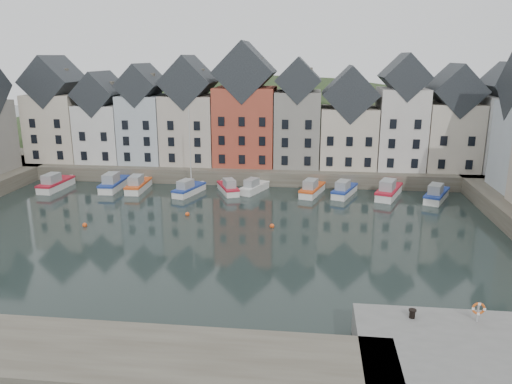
% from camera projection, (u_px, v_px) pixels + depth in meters
% --- Properties ---
extents(ground, '(260.00, 260.00, 0.00)m').
position_uv_depth(ground, '(207.00, 242.00, 49.06)').
color(ground, black).
rests_on(ground, ground).
extents(far_quay, '(90.00, 16.00, 2.00)m').
position_uv_depth(far_quay, '(247.00, 167.00, 77.54)').
color(far_quay, '#4C463A').
rests_on(far_quay, ground).
extents(hillside, '(153.60, 70.40, 64.00)m').
position_uv_depth(hillside, '(263.00, 227.00, 107.46)').
color(hillside, '#233118').
rests_on(hillside, ground).
extents(far_terrace, '(72.37, 8.16, 17.78)m').
position_uv_depth(far_terrace, '(267.00, 118.00, 73.19)').
color(far_terrace, beige).
rests_on(far_terrace, far_quay).
extents(mooring_buoys, '(20.50, 5.50, 0.50)m').
position_uv_depth(mooring_buoys, '(181.00, 222.00, 54.57)').
color(mooring_buoys, '#DA4D19').
rests_on(mooring_buoys, ground).
extents(boat_a, '(2.47, 6.79, 2.56)m').
position_uv_depth(boat_a, '(55.00, 184.00, 68.15)').
color(boat_a, silver).
rests_on(boat_a, ground).
extents(boat_b, '(2.26, 6.89, 2.63)m').
position_uv_depth(boat_b, '(114.00, 184.00, 68.18)').
color(boat_b, silver).
rests_on(boat_b, ground).
extents(boat_c, '(2.17, 6.45, 2.46)m').
position_uv_depth(boat_c, '(138.00, 185.00, 67.55)').
color(boat_c, silver).
rests_on(boat_c, ground).
extents(boat_d, '(3.53, 6.20, 11.31)m').
position_uv_depth(boat_d, '(188.00, 189.00, 65.72)').
color(boat_d, silver).
rests_on(boat_d, ground).
extents(boat_e, '(3.92, 5.98, 2.20)m').
position_uv_depth(boat_e, '(228.00, 188.00, 66.46)').
color(boat_e, silver).
rests_on(boat_e, ground).
extents(boat_f, '(3.68, 5.79, 2.13)m').
position_uv_depth(boat_f, '(254.00, 187.00, 66.86)').
color(boat_f, silver).
rests_on(boat_f, ground).
extents(boat_g, '(3.60, 6.51, 2.39)m').
position_uv_depth(boat_g, '(312.00, 189.00, 65.58)').
color(boat_g, silver).
rests_on(boat_g, ground).
extents(boat_h, '(3.85, 6.36, 2.34)m').
position_uv_depth(boat_h, '(344.00, 190.00, 65.13)').
color(boat_h, silver).
rests_on(boat_h, ground).
extents(boat_i, '(4.42, 7.33, 2.69)m').
position_uv_depth(boat_i, '(389.00, 191.00, 64.37)').
color(boat_i, silver).
rests_on(boat_i, ground).
extents(boat_j, '(4.45, 6.69, 2.47)m').
position_uv_depth(boat_j, '(436.00, 195.00, 62.90)').
color(boat_j, silver).
rests_on(boat_j, ground).
extents(mooring_bollard, '(0.48, 0.48, 0.56)m').
position_uv_depth(mooring_bollard, '(412.00, 313.00, 30.82)').
color(mooring_bollard, black).
rests_on(mooring_bollard, near_quay).
extents(life_ring_post, '(0.80, 0.17, 1.30)m').
position_uv_depth(life_ring_post, '(478.00, 309.00, 30.20)').
color(life_ring_post, gray).
rests_on(life_ring_post, near_quay).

